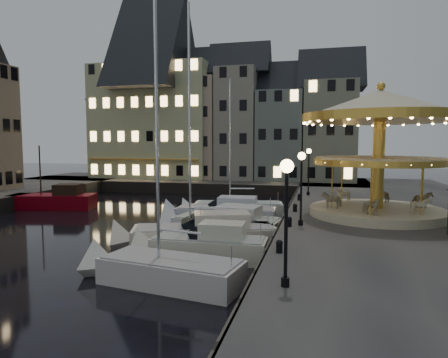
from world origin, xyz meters
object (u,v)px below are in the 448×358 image
(motorboat_c, at_px, (198,234))
(motorboat_f, at_px, (231,210))
(streetlamp_b, at_px, (301,178))
(bollard_c, at_px, (295,207))
(motorboat_a, at_px, (160,271))
(motorboat_b, at_px, (201,247))
(streetlamp_c, at_px, (309,165))
(motorboat_d, at_px, (221,224))
(bollard_a, at_px, (279,246))
(motorboat_e, at_px, (221,213))
(red_fishing_boat, at_px, (54,201))
(carousel, at_px, (380,129))
(streetlamp_a, at_px, (286,204))
(bollard_b, at_px, (289,221))
(bollard_d, at_px, (299,197))

(motorboat_c, relative_size, motorboat_f, 1.15)
(streetlamp_b, xyz_separation_m, bollard_c, (-0.60, 4.50, -2.41))
(motorboat_a, bearing_deg, motorboat_b, 80.08)
(motorboat_b, bearing_deg, streetlamp_c, 74.00)
(motorboat_d, bearing_deg, motorboat_f, 96.58)
(bollard_a, height_order, motorboat_e, motorboat_e)
(streetlamp_c, height_order, bollard_c, streetlamp_c)
(motorboat_c, distance_m, red_fishing_boat, 19.22)
(motorboat_a, height_order, carousel, motorboat_a)
(streetlamp_a, distance_m, bollard_a, 4.71)
(bollard_c, height_order, motorboat_b, motorboat_b)
(bollard_b, height_order, motorboat_a, motorboat_a)
(motorboat_b, relative_size, motorboat_e, 0.82)
(streetlamp_a, height_order, bollard_d, streetlamp_a)
(streetlamp_a, relative_size, carousel, 0.43)
(streetlamp_b, height_order, motorboat_c, motorboat_c)
(bollard_c, distance_m, motorboat_b, 9.08)
(bollard_b, height_order, red_fishing_boat, red_fishing_boat)
(streetlamp_c, bearing_deg, motorboat_e, -130.60)
(motorboat_f, distance_m, red_fishing_boat, 16.52)
(bollard_c, xyz_separation_m, motorboat_e, (-5.66, 1.69, -0.96))
(motorboat_a, xyz_separation_m, motorboat_e, (-0.72, 13.54, 0.11))
(motorboat_d, xyz_separation_m, motorboat_f, (-0.75, 6.49, -0.11))
(streetlamp_a, distance_m, bollard_c, 14.71)
(motorboat_f, bearing_deg, bollard_d, 13.16)
(motorboat_b, relative_size, carousel, 0.72)
(streetlamp_a, xyz_separation_m, streetlamp_c, (0.00, 23.50, 0.00))
(motorboat_d, height_order, red_fishing_boat, red_fishing_boat)
(motorboat_b, distance_m, red_fishing_boat, 21.31)
(streetlamp_a, height_order, bollard_a, streetlamp_a)
(bollard_b, xyz_separation_m, motorboat_f, (-5.39, 9.24, -1.07))
(streetlamp_b, bearing_deg, motorboat_b, -144.58)
(motorboat_e, bearing_deg, streetlamp_c, 49.40)
(motorboat_a, distance_m, red_fishing_boat, 23.21)
(bollard_c, xyz_separation_m, motorboat_b, (-4.26, -7.96, -0.96))
(streetlamp_a, height_order, bollard_b, streetlamp_a)
(motorboat_a, distance_m, carousel, 16.60)
(motorboat_c, bearing_deg, bollard_a, -43.68)
(motorboat_b, distance_m, motorboat_e, 9.75)
(motorboat_c, xyz_separation_m, motorboat_e, (-0.45, 7.21, -0.04))
(streetlamp_b, relative_size, streetlamp_c, 1.00)
(bollard_c, bearing_deg, bollard_b, -90.00)
(streetlamp_c, xyz_separation_m, motorboat_b, (-4.86, -16.96, -3.38))
(streetlamp_a, height_order, motorboat_d, streetlamp_a)
(motorboat_c, bearing_deg, motorboat_b, -68.72)
(streetlamp_a, relative_size, bollard_b, 7.32)
(streetlamp_a, distance_m, streetlamp_c, 23.50)
(streetlamp_a, bearing_deg, motorboat_c, 122.92)
(streetlamp_a, height_order, motorboat_c, motorboat_c)
(bollard_d, bearing_deg, bollard_c, -90.00)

